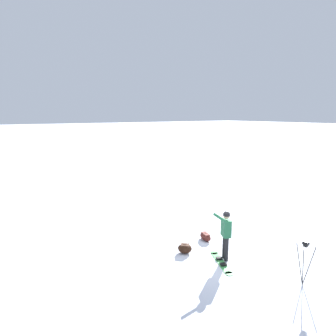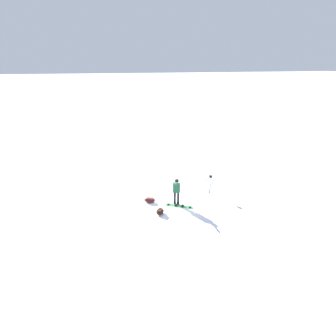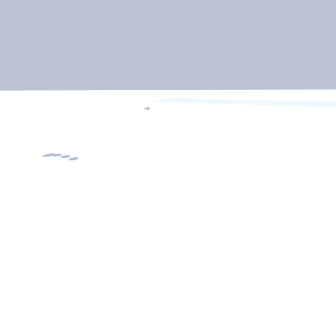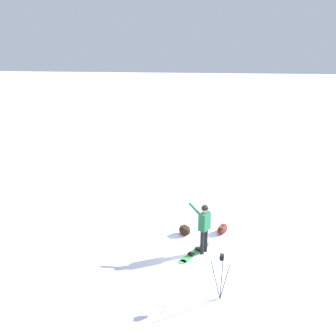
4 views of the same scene
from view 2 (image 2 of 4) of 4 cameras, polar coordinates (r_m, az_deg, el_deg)
The scene contains 6 objects.
ground_plane at distance 15.32m, azimuth 2.39°, elevation -8.38°, with size 300.00×300.00×0.00m, color white.
snowboarder at distance 14.63m, azimuth 2.09°, elevation -5.06°, with size 0.78×0.47×1.81m.
snowboard at distance 14.98m, azimuth 2.73°, elevation -9.13°, with size 0.86×1.64×0.10m.
gear_bag_large at distance 14.21m, azimuth -1.94°, elevation -10.46°, with size 0.64×0.64×0.35m.
camera_tripod at distance 16.01m, azimuth 10.17°, elevation -3.09°, with size 0.54×0.52×1.39m.
gear_bag_small at distance 15.32m, azimuth -4.44°, elevation -7.72°, with size 0.50×0.76×0.30m.
Camera 2 is at (-12.45, 3.00, 8.41)m, focal length 25.21 mm.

